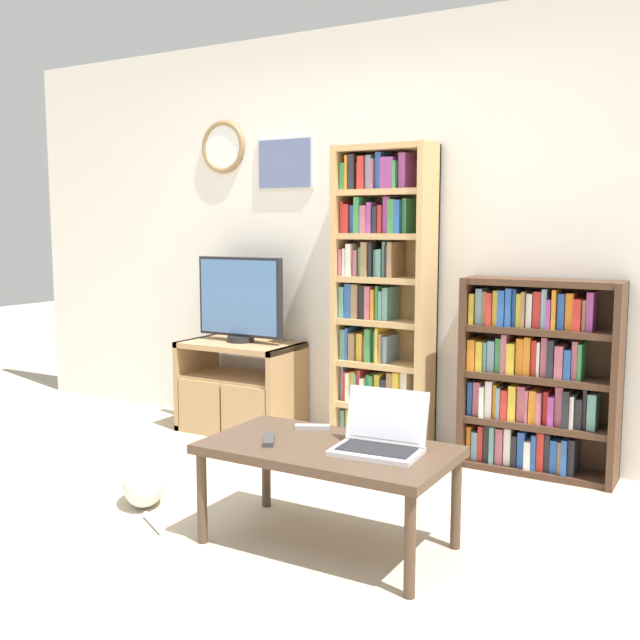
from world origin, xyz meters
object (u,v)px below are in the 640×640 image
Objects in this scene: laptop at (381,436)px; remote_near_laptop at (312,427)px; bookshelf_tall at (380,300)px; coffee_table at (328,456)px; television at (240,300)px; remote_far_from_laptop at (269,440)px; tv_stand at (239,387)px; cat at (144,481)px; bookshelf_short at (534,378)px.

remote_near_laptop is at bearing 156.46° from laptop.
coffee_table is (0.43, -1.41, -0.53)m from bookshelf_tall.
television reaches higher than coffee_table.
coffee_table is 0.25m from laptop.
television is 1.87m from remote_far_from_laptop.
tv_stand reaches higher than remote_near_laptop.
remote_far_from_laptop is (1.16, -1.40, -0.43)m from television.
remote_near_laptop is at bearing -78.81° from bookshelf_tall.
coffee_table is at bearing -36.28° from cat.
remote_far_from_laptop is 0.32× the size of cat.
remote_far_from_laptop is at bearing -49.75° from tv_stand.
remote_near_laptop is at bearing 134.86° from coffee_table.
remote_near_laptop is (1.21, -1.09, 0.15)m from tv_stand.
remote_far_from_laptop is at bearing 141.81° from remote_near_laptop.
laptop is at bearing -64.33° from bookshelf_tall.
cat is at bearing -112.01° from bookshelf_tall.
coffee_table is at bearing -73.05° from bookshelf_tall.
laptop reaches higher than tv_stand.
laptop is 1.30m from cat.
bookshelf_short is at bearing 5.15° from cat.
tv_stand is at bearing 21.76° from remote_near_laptop.
bookshelf_tall reaches higher than tv_stand.
bookshelf_short reaches higher than remote_near_laptop.
laptop is 0.49m from remote_far_from_laptop.
television is 0.98m from bookshelf_tall.
tv_stand is 1.55× the size of cat.
tv_stand is 0.72× the size of bookshelf_short.
tv_stand is at bearing 138.45° from laptop.
laptop is at bearing -37.82° from television.
bookshelf_tall is 1.57m from laptop.
television is (-0.01, 0.03, 0.58)m from tv_stand.
bookshelf_tall reaches higher than television.
cat is (-0.83, -0.23, -0.33)m from remote_near_laptop.
television reaches higher than bookshelf_short.
remote_far_from_laptop is at bearing -82.98° from bookshelf_tall.
television reaches higher than remote_far_from_laptop.
bookshelf_tall is (0.97, 0.13, 0.62)m from tv_stand.
tv_stand is at bearing 67.48° from cat.
bookshelf_short is 6.77× the size of remote_far_from_laptop.
bookshelf_tall reaches higher than remote_far_from_laptop.
bookshelf_short is 1.42m from remote_near_laptop.
television is at bearing 104.54° from tv_stand.
laptop reaches higher than cat.
tv_stand is at bearing -172.47° from bookshelf_tall.
laptop is (0.66, -1.36, -0.42)m from bookshelf_tall.
tv_stand is 1.64m from remote_near_laptop.
bookshelf_tall reaches higher than bookshelf_short.
bookshelf_tall is at bearing 111.35° from laptop.
remote_near_laptop is (0.24, -1.22, -0.47)m from bookshelf_tall.
coffee_table is 0.27m from remote_near_laptop.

